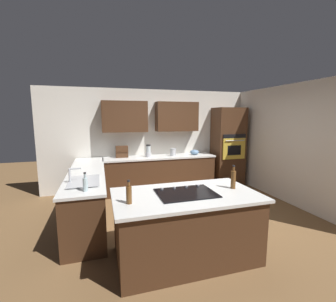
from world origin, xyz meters
TOP-DOWN VIEW (x-y plane):
  - ground_plane at (0.00, 0.00)m, footprint 14.00×14.00m
  - wall_back at (0.07, -2.04)m, footprint 6.00×0.44m
  - wall_left at (-2.45, -0.30)m, footprint 0.10×4.00m
  - lower_cabinets_back at (0.10, -1.72)m, footprint 2.80×0.60m
  - countertop_back at (0.10, -1.72)m, footprint 2.84×0.64m
  - lower_cabinets_side at (1.82, -0.55)m, footprint 0.60×2.90m
  - countertop_side at (1.82, -0.55)m, footprint 0.64×2.94m
  - island_base at (0.49, 1.17)m, footprint 1.83×0.99m
  - island_top at (0.49, 1.17)m, footprint 1.91×1.07m
  - wall_oven at (-1.85, -1.72)m, footprint 0.80×0.66m
  - sink_unit at (1.83, 0.22)m, footprint 0.46×0.70m
  - cooktop at (0.49, 1.17)m, footprint 0.76×0.56m
  - blender at (0.40, -1.72)m, footprint 0.15×0.15m
  - mixing_bowl at (-0.85, -1.72)m, footprint 0.24×0.24m
  - spice_rack at (1.05, -1.80)m, footprint 0.30×0.11m
  - kettle at (-0.25, -1.72)m, footprint 0.15×0.15m
  - dish_soap_bottle at (1.77, 0.70)m, footprint 0.07×0.07m
  - oil_bottle at (1.26, 1.32)m, footprint 0.07×0.07m
  - second_bottle at (-0.22, 1.15)m, footprint 0.07×0.07m

SIDE VIEW (x-z plane):
  - ground_plane at x=0.00m, z-range 0.00..0.00m
  - lower_cabinets_back at x=0.10m, z-range 0.00..0.86m
  - lower_cabinets_side at x=1.82m, z-range 0.00..0.86m
  - island_base at x=0.49m, z-range 0.00..0.86m
  - countertop_back at x=0.10m, z-range 0.86..0.90m
  - countertop_side at x=1.82m, z-range 0.86..0.90m
  - island_top at x=0.49m, z-range 0.86..0.90m
  - cooktop at x=0.49m, z-range 0.89..0.92m
  - sink_unit at x=1.83m, z-range 0.80..1.03m
  - mixing_bowl at x=-0.85m, z-range 0.90..1.03m
  - kettle at x=-0.25m, z-range 0.90..1.09m
  - dish_soap_bottle at x=1.77m, z-range 0.87..1.13m
  - oil_bottle at x=1.26m, z-range 0.87..1.15m
  - blender at x=0.40m, z-range 0.88..1.18m
  - second_bottle at x=-0.22m, z-range 0.87..1.20m
  - spice_rack at x=1.05m, z-range 0.90..1.19m
  - wall_oven at x=-1.85m, z-range 0.00..2.14m
  - wall_left at x=-2.45m, z-range 0.00..2.60m
  - wall_back at x=0.07m, z-range 0.16..2.76m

